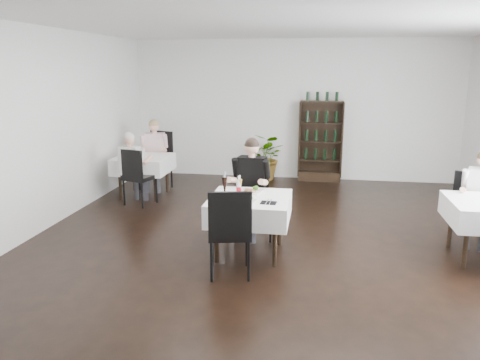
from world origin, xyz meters
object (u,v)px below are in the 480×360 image
object	(u,v)px
main_table	(250,208)
diner_main	(251,180)
potted_tree	(266,157)
wine_shelf	(320,142)

from	to	relation	value
main_table	diner_main	distance (m)	0.70
potted_tree	main_table	bearing A→B (deg)	-86.56
wine_shelf	diner_main	world-z (taller)	wine_shelf
wine_shelf	potted_tree	distance (m)	1.21
diner_main	wine_shelf	bearing A→B (deg)	74.90
wine_shelf	potted_tree	xyz separation A→B (m)	(-1.15, -0.12, -0.33)
main_table	diner_main	xyz separation A→B (m)	(-0.09, 0.66, 0.21)
main_table	diner_main	bearing A→B (deg)	97.53
main_table	diner_main	world-z (taller)	diner_main
wine_shelf	main_table	size ratio (longest dim) A/B	1.70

